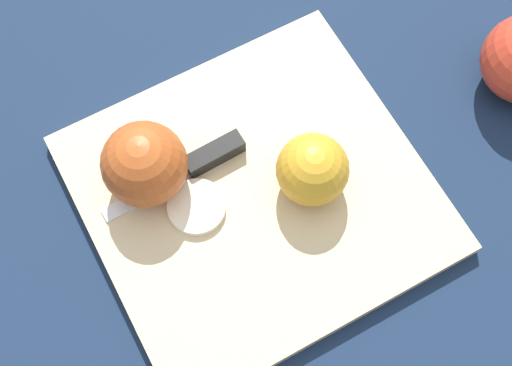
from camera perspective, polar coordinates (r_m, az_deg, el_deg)
The scene contains 6 objects.
ground_plane at distance 0.70m, azimuth -0.00°, elevation -1.13°, with size 4.00×4.00×0.00m, color #14233D.
cutting_board at distance 0.69m, azimuth -0.00°, elevation -0.88°, with size 0.34×0.33×0.02m.
apple_half_left at distance 0.65m, azimuth 4.54°, elevation 1.05°, with size 0.07×0.07×0.07m.
apple_half_right at distance 0.66m, azimuth -8.91°, elevation 1.47°, with size 0.08×0.08×0.08m.
knife at distance 0.69m, azimuth -4.23°, elevation 1.82°, with size 0.15×0.04×0.02m.
apple_slice at distance 0.67m, azimuth -4.78°, elevation -1.92°, with size 0.06×0.06×0.01m.
Camera 1 is at (0.10, 0.23, 0.65)m, focal length 50.00 mm.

